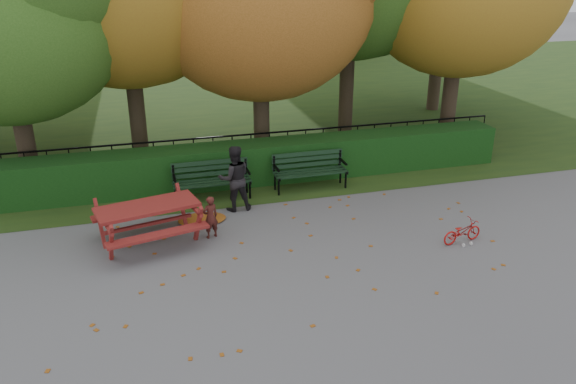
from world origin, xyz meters
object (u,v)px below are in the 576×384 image
object	(u,v)px
child	(210,217)
adult	(234,178)
bench_right	(309,168)
bicycle	(462,232)
picnic_table	(148,214)
bench_left	(211,177)

from	to	relation	value
child	adult	distance (m)	1.46
child	adult	xyz separation A→B (m)	(0.73, 1.23, 0.30)
bench_right	bicycle	bearing A→B (deg)	-60.61
picnic_table	bicycle	world-z (taller)	picnic_table
child	adult	world-z (taller)	adult
bench_right	picnic_table	distance (m)	4.40
picnic_table	bicycle	xyz separation A→B (m)	(5.95, -1.62, -0.41)
child	bicycle	bearing A→B (deg)	141.66
picnic_table	child	bearing A→B (deg)	-15.48
bench_right	adult	bearing A→B (deg)	-158.15
picnic_table	adult	distance (m)	2.26
bicycle	bench_right	bearing A→B (deg)	20.25
picnic_table	bench_right	bearing A→B (deg)	13.65
picnic_table	bicycle	distance (m)	6.18
adult	bicycle	xyz separation A→B (m)	(4.02, -2.80, -0.51)
picnic_table	child	xyz separation A→B (m)	(1.20, -0.05, -0.20)
bench_left	picnic_table	size ratio (longest dim) A/B	0.81
bench_right	child	world-z (taller)	child
bench_right	picnic_table	size ratio (longest dim) A/B	0.81
bench_left	bench_right	size ratio (longest dim) A/B	1.00
bench_right	picnic_table	world-z (taller)	picnic_table
adult	picnic_table	bearing A→B (deg)	30.12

